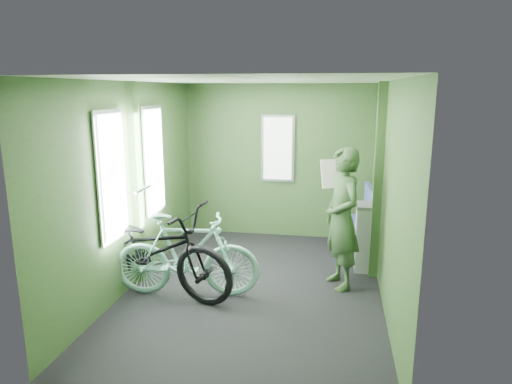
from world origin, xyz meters
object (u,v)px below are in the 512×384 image
(bicycle_mint, at_px, (188,296))
(waste_box, at_px, (366,237))
(bench_seat, at_px, (354,234))
(bicycle_black, at_px, (154,294))
(passenger, at_px, (342,218))

(bicycle_mint, relative_size, waste_box, 1.88)
(bicycle_mint, relative_size, bench_seat, 1.69)
(bicycle_black, distance_m, waste_box, 2.63)
(passenger, relative_size, waste_box, 1.91)
(bicycle_black, xyz_separation_m, waste_box, (2.33, 1.14, 0.42))
(waste_box, bearing_deg, bicycle_mint, -149.65)
(bicycle_mint, distance_m, waste_box, 2.29)
(bench_seat, bearing_deg, waste_box, -81.96)
(bicycle_black, xyz_separation_m, passenger, (2.02, 0.58, 0.80))
(bicycle_mint, height_order, bench_seat, bench_seat)
(bench_seat, bearing_deg, passenger, -103.61)
(bicycle_black, xyz_separation_m, bicycle_mint, (0.38, 0.01, 0.00))
(bicycle_mint, bearing_deg, bicycle_black, 83.80)
(bicycle_black, bearing_deg, bicycle_mint, -74.07)
(passenger, distance_m, waste_box, 0.75)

